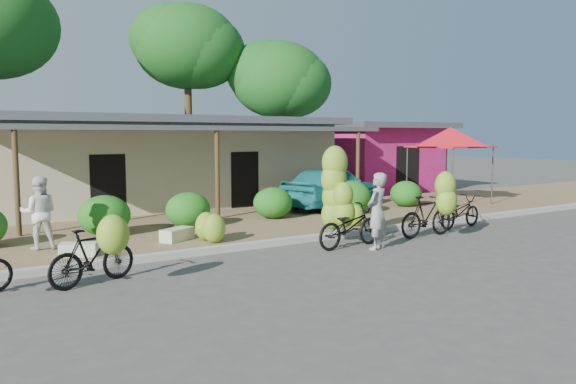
% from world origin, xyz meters
% --- Properties ---
extents(ground, '(100.00, 100.00, 0.00)m').
position_xyz_m(ground, '(0.00, 0.00, 0.00)').
color(ground, '#464341').
rests_on(ground, ground).
extents(sidewalk, '(60.00, 6.00, 0.12)m').
position_xyz_m(sidewalk, '(0.00, 5.00, 0.06)').
color(sidewalk, olive).
rests_on(sidewalk, ground).
extents(curb, '(60.00, 0.25, 0.15)m').
position_xyz_m(curb, '(0.00, 2.00, 0.07)').
color(curb, '#A8A399').
rests_on(curb, ground).
extents(shop_main, '(13.00, 8.50, 3.35)m').
position_xyz_m(shop_main, '(0.00, 10.93, 1.72)').
color(shop_main, '#BFB490').
rests_on(shop_main, ground).
extents(shop_pink, '(6.00, 6.00, 3.25)m').
position_xyz_m(shop_pink, '(10.50, 10.99, 1.67)').
color(shop_pink, '#C21D77').
rests_on(shop_pink, ground).
extents(tree_center_right, '(5.24, 5.12, 9.02)m').
position_xyz_m(tree_center_right, '(3.31, 16.61, 7.06)').
color(tree_center_right, '#4F391F').
rests_on(tree_center_right, ground).
extents(tree_near_right, '(4.89, 4.75, 7.34)m').
position_xyz_m(tree_near_right, '(7.31, 14.61, 5.52)').
color(tree_near_right, '#4F391F').
rests_on(tree_near_right, ground).
extents(hedge_1, '(1.33, 1.19, 1.03)m').
position_xyz_m(hedge_1, '(-3.73, 5.01, 0.64)').
color(hedge_1, '#196316').
rests_on(hedge_1, sidewalk).
extents(hedge_2, '(1.27, 1.14, 0.99)m').
position_xyz_m(hedge_2, '(-1.44, 5.01, 0.61)').
color(hedge_2, '#196316').
rests_on(hedge_2, sidewalk).
extents(hedge_3, '(1.24, 1.12, 0.97)m').
position_xyz_m(hedge_3, '(1.43, 5.18, 0.60)').
color(hedge_3, '#196316').
rests_on(hedge_3, sidewalk).
extents(hedge_4, '(1.39, 1.25, 1.08)m').
position_xyz_m(hedge_4, '(4.13, 4.69, 0.66)').
color(hedge_4, '#196316').
rests_on(hedge_4, sidewalk).
extents(hedge_5, '(1.19, 1.07, 0.92)m').
position_xyz_m(hedge_5, '(6.99, 5.05, 0.58)').
color(hedge_5, '#196316').
rests_on(hedge_5, sidewalk).
extents(red_canopy, '(3.50, 3.50, 2.86)m').
position_xyz_m(red_canopy, '(9.06, 4.90, 2.61)').
color(red_canopy, '#59595E').
rests_on(red_canopy, sidewalk).
extents(bike_left, '(1.79, 1.35, 1.33)m').
position_xyz_m(bike_left, '(-5.05, 0.62, 0.60)').
color(bike_left, black).
rests_on(bike_left, ground).
extents(bike_center, '(2.03, 1.29, 2.43)m').
position_xyz_m(bike_center, '(0.91, 1.08, 0.95)').
color(bike_center, black).
rests_on(bike_center, ground).
extents(bike_right, '(1.84, 1.16, 1.78)m').
position_xyz_m(bike_right, '(3.52, 0.63, 0.74)').
color(bike_right, black).
rests_on(bike_right, ground).
extents(bike_far_right, '(1.87, 0.83, 0.95)m').
position_xyz_m(bike_far_right, '(5.39, 1.27, 0.48)').
color(bike_far_right, black).
rests_on(bike_far_right, ground).
extents(loose_banana_a, '(0.56, 0.48, 0.70)m').
position_xyz_m(loose_banana_a, '(-1.84, 2.93, 0.47)').
color(loose_banana_a, '#8EA629').
rests_on(loose_banana_a, sidewalk).
extents(loose_banana_b, '(0.56, 0.48, 0.70)m').
position_xyz_m(loose_banana_b, '(-1.82, 2.55, 0.47)').
color(loose_banana_b, '#8EA629').
rests_on(loose_banana_b, sidewalk).
extents(loose_banana_c, '(0.50, 0.42, 0.62)m').
position_xyz_m(loose_banana_c, '(2.59, 2.61, 0.43)').
color(loose_banana_c, '#8EA629').
rests_on(loose_banana_c, sidewalk).
extents(sack_near, '(0.94, 0.75, 0.30)m').
position_xyz_m(sack_near, '(-2.45, 3.32, 0.27)').
color(sack_near, silver).
rests_on(sack_near, sidewalk).
extents(sack_far, '(0.84, 0.65, 0.28)m').
position_xyz_m(sack_far, '(-4.88, 2.80, 0.26)').
color(sack_far, silver).
rests_on(sack_far, sidewalk).
extents(vendor, '(0.78, 0.66, 1.82)m').
position_xyz_m(vendor, '(1.33, 0.31, 0.91)').
color(vendor, gray).
rests_on(vendor, ground).
extents(bystander, '(0.93, 0.80, 1.65)m').
position_xyz_m(bystander, '(-5.43, 4.02, 0.95)').
color(bystander, silver).
rests_on(bystander, sidewalk).
extents(teal_van, '(4.73, 3.12, 1.50)m').
position_xyz_m(teal_van, '(4.49, 6.21, 0.87)').
color(teal_van, '#1B767B').
rests_on(teal_van, sidewalk).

